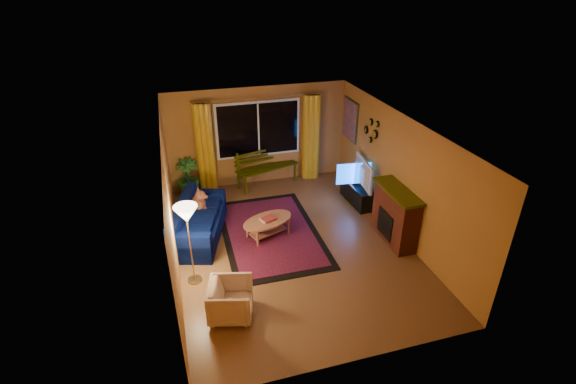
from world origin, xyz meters
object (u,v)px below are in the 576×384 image
object	(u,v)px
floor_lamp	(190,245)
tv_console	(357,194)
sofa	(199,220)
bench	(267,176)
armchair	(231,298)
coffee_table	(268,228)

from	to	relation	value
floor_lamp	tv_console	distance (m)	4.42
sofa	floor_lamp	xyz separation A→B (m)	(-0.24, -1.40, 0.38)
bench	floor_lamp	xyz separation A→B (m)	(-2.15, -3.35, 0.53)
sofa	armchair	xyz separation A→B (m)	(0.27, -2.42, -0.05)
armchair	bench	bearing A→B (deg)	-5.74
bench	floor_lamp	world-z (taller)	floor_lamp
coffee_table	tv_console	world-z (taller)	tv_console
floor_lamp	tv_console	world-z (taller)	floor_lamp
sofa	armchair	size ratio (longest dim) A/B	2.81
armchair	floor_lamp	size ratio (longest dim) A/B	0.45
sofa	tv_console	xyz separation A→B (m)	(3.75, 0.43, -0.16)
tv_console	coffee_table	bearing A→B (deg)	-164.11
bench	floor_lamp	size ratio (longest dim) A/B	1.05
sofa	floor_lamp	size ratio (longest dim) A/B	1.25
bench	tv_console	distance (m)	2.38
bench	coffee_table	xyz separation A→B (m)	(-0.55, -2.33, -0.04)
floor_lamp	tv_console	bearing A→B (deg)	24.64
armchair	tv_console	bearing A→B (deg)	-35.79
floor_lamp	coffee_table	xyz separation A→B (m)	(1.60, 1.02, -0.57)
sofa	coffee_table	size ratio (longest dim) A/B	1.73
tv_console	sofa	bearing A→B (deg)	-176.32
bench	sofa	distance (m)	2.73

